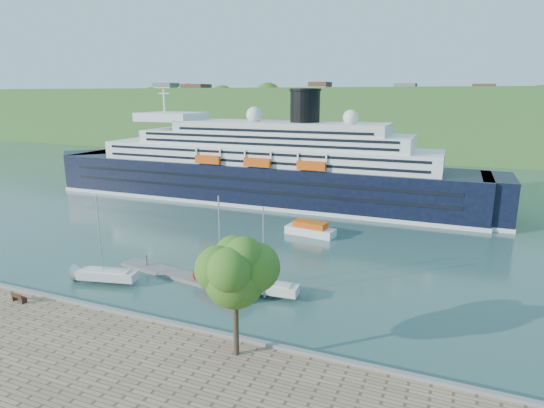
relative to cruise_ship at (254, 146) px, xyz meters
The scene contains 11 objects.
ground 54.77m from the cruise_ship, 79.98° to the right, with size 400.00×400.00×0.00m, color #2C4E47.
far_hillside 92.72m from the cruise_ship, 84.23° to the left, with size 400.00×50.00×24.00m, color #315A24.
quay_coping 54.74m from the cruise_ship, 80.02° to the right, with size 220.00×0.50×0.30m, color slate.
cruise_ship is the anchor object (origin of this frame).
park_bench 55.78m from the cruise_ship, 91.55° to the right, with size 1.77×0.73×1.14m, color #482714, non-canonical shape.
promenade_tree 60.03m from the cruise_ship, 67.01° to the right, with size 6.64×6.64×11.00m, color #33631A, non-canonical shape.
floating_pontoon 43.83m from the cruise_ship, 76.84° to the right, with size 19.98×2.44×0.44m, color gray, non-canonical shape.
sailboat_white_near 46.38m from the cruise_ship, 87.68° to the right, with size 7.78×2.16×10.05m, color silver, non-canonical shape.
sailboat_red 46.26m from the cruise_ship, 69.90° to the right, with size 8.16×2.27×10.54m, color maroon, non-canonical shape.
sailboat_white_far 47.24m from the cruise_ship, 63.80° to the right, with size 7.47×2.08×9.65m, color silver, non-canonical shape.
tender_launch 28.12m from the cruise_ship, 46.06° to the right, with size 7.95×2.72×2.20m, color #DB4B0C, non-canonical shape.
Camera 1 is at (29.33, -31.89, 21.65)m, focal length 30.00 mm.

